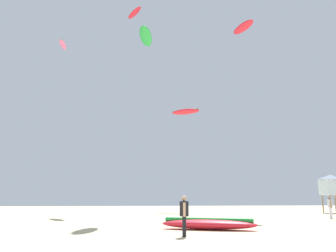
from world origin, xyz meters
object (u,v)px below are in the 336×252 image
Objects in this scene: kite_aloft_5 at (186,112)px; kite_aloft_7 at (146,37)px; person_foreground at (184,213)px; kite_aloft_6 at (243,27)px; lifeguard_tower at (331,184)px; person_midground at (330,206)px; kite_aloft_8 at (134,13)px; kite_grounded_near at (208,224)px; kite_aloft_2 at (63,45)px.

kite_aloft_7 is (-6.02, -16.67, 2.27)m from kite_aloft_5.
person_foreground is at bearing -99.43° from kite_aloft_5.
lifeguard_tower is at bearing 18.12° from kite_aloft_6.
lifeguard_tower is at bearing -125.87° from person_foreground.
person_foreground reaches higher than person_midground.
person_foreground is 36.88m from kite_aloft_8.
kite_grounded_near is 1.46× the size of kite_aloft_6.
kite_aloft_8 reaches higher than kite_aloft_6.
kite_aloft_5 is 13.25m from kite_aloft_6.
kite_aloft_2 is (-9.37, 18.67, 15.80)m from person_foreground.
lifeguard_tower is (18.02, 18.39, 2.76)m from kite_grounded_near.
kite_aloft_8 is (-21.95, 5.86, 22.54)m from lifeguard_tower.
kite_aloft_6 is 0.93× the size of kite_aloft_7.
person_midground is 22.10m from kite_aloft_5.
person_foreground is 18.32m from person_midground.
kite_aloft_2 is at bearing -0.48° from person_midground.
person_midground is at bearing -54.04° from kite_aloft_6.
kite_aloft_7 is at bearing -109.84° from kite_aloft_5.
kite_aloft_2 is at bearing -145.22° from kite_aloft_5.
kite_aloft_5 is at bearing -92.74° from person_foreground.
kite_aloft_8 reaches higher than person_midground.
kite_aloft_6 reaches higher than kite_aloft_7.
kite_aloft_2 reaches higher than lifeguard_tower.
kite_aloft_5 is 0.98× the size of kite_aloft_7.
kite_grounded_near is at bearing -54.27° from kite_aloft_2.
person_midground is 20.51m from kite_aloft_7.
kite_aloft_6 is at bearing 30.83° from kite_aloft_7.
kite_aloft_2 is (-11.15, 15.50, 16.53)m from kite_grounded_near.
kite_aloft_5 is (-15.08, 6.89, 9.54)m from lifeguard_tower.
kite_grounded_near is at bearing 51.73° from person_midground.
person_foreground is 0.33× the size of kite_grounded_near.
kite_aloft_2 is at bearing -174.34° from lifeguard_tower.
person_foreground is 3.71m from kite_grounded_near.
kite_grounded_near is 17.19m from kite_aloft_7.
person_foreground is at bearing -85.52° from kite_aloft_8.
kite_aloft_8 is at bearing -171.41° from kite_aloft_5.
person_midground is 11.46m from lifeguard_tower.
kite_grounded_near is at bearing -80.80° from kite_aloft_8.
person_foreground is at bearing -83.77° from kite_aloft_7.
kite_aloft_7 is at bearing -40.44° from kite_aloft_2.
person_foreground is 0.47× the size of kite_aloft_8.
person_foreground is 0.73× the size of kite_aloft_2.
kite_aloft_6 is (-10.43, -3.41, 16.45)m from lifeguard_tower.
person_foreground is 29.35m from lifeguard_tower.
kite_aloft_6 is at bearing -161.88° from lifeguard_tower.
kite_aloft_7 reaches higher than lifeguard_tower.
kite_aloft_7 is (-3.07, 8.61, 14.56)m from kite_grounded_near.
kite_aloft_8 is (-2.15, 27.42, 24.57)m from person_foreground.
kite_aloft_5 is at bearing 83.35° from kite_grounded_near.
kite_aloft_5 is (4.73, 28.46, 11.57)m from person_foreground.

